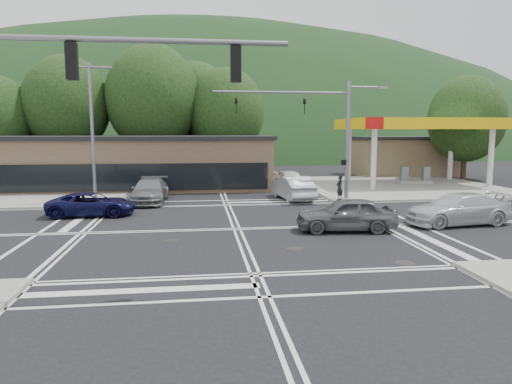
{
  "coord_description": "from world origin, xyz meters",
  "views": [
    {
      "loc": [
        -1.83,
        -21.56,
        4.71
      ],
      "look_at": [
        1.31,
        2.9,
        1.4
      ],
      "focal_mm": 32.0,
      "sensor_mm": 36.0,
      "label": 1
    }
  ],
  "objects": [
    {
      "name": "car_grey_center",
      "position": [
        5.11,
        -1.04,
        0.8
      ],
      "size": [
        4.85,
        2.34,
        1.6
      ],
      "primitive_type": "imported",
      "rotation": [
        0.0,
        0.0,
        -1.67
      ],
      "color": "#545658",
      "rests_on": "ground"
    },
    {
      "name": "car_queue_a",
      "position": [
        4.66,
        9.0,
        0.83
      ],
      "size": [
        2.29,
        5.18,
        1.65
      ],
      "primitive_type": "imported",
      "rotation": [
        0.0,
        0.0,
        3.25
      ],
      "color": "#B0B4B8",
      "rests_on": "ground"
    },
    {
      "name": "commercial_row",
      "position": [
        -8.0,
        17.0,
        2.0
      ],
      "size": [
        24.0,
        8.0,
        4.0
      ],
      "primitive_type": "cube",
      "color": "brown",
      "rests_on": "ground"
    },
    {
      "name": "sidewalk_nw",
      "position": [
        -15.0,
        15.0,
        0.07
      ],
      "size": [
        16.0,
        16.0,
        0.15
      ],
      "primitive_type": "cube",
      "color": "gray",
      "rests_on": "ground"
    },
    {
      "name": "tree_n_e",
      "position": [
        -2.0,
        28.0,
        7.14
      ],
      "size": [
        8.4,
        8.4,
        11.98
      ],
      "color": "#382619",
      "rests_on": "ground"
    },
    {
      "name": "tree_n_c",
      "position": [
        1.0,
        24.0,
        6.49
      ],
      "size": [
        7.6,
        7.6,
        10.87
      ],
      "color": "#382619",
      "rests_on": "ground"
    },
    {
      "name": "tree_n_b",
      "position": [
        -6.0,
        24.0,
        7.79
      ],
      "size": [
        9.0,
        9.0,
        12.98
      ],
      "color": "#382619",
      "rests_on": "ground"
    },
    {
      "name": "car_blue_west",
      "position": [
        -7.74,
        4.48,
        0.66
      ],
      "size": [
        4.75,
        2.24,
        1.31
      ],
      "primitive_type": "imported",
      "rotation": [
        0.0,
        0.0,
        1.58
      ],
      "color": "#0B0C34",
      "rests_on": "ground"
    },
    {
      "name": "tree_n_a",
      "position": [
        -14.0,
        24.0,
        7.14
      ],
      "size": [
        8.0,
        8.0,
        11.75
      ],
      "color": "#382619",
      "rests_on": "ground"
    },
    {
      "name": "car_northbound",
      "position": [
        -5.01,
        9.0,
        0.78
      ],
      "size": [
        2.38,
        5.45,
        1.56
      ],
      "primitive_type": "imported",
      "rotation": [
        0.0,
        0.0,
        -0.04
      ],
      "color": "slate",
      "rests_on": "ground"
    },
    {
      "name": "gas_station_canopy",
      "position": [
        16.99,
        15.99,
        5.04
      ],
      "size": [
        12.32,
        8.34,
        5.75
      ],
      "color": "silver",
      "rests_on": "ground"
    },
    {
      "name": "tree_ne",
      "position": [
        24.0,
        20.0,
        5.84
      ],
      "size": [
        7.2,
        7.2,
        9.99
      ],
      "color": "#382619",
      "rests_on": "ground"
    },
    {
      "name": "convenience_store",
      "position": [
        20.0,
        25.0,
        1.9
      ],
      "size": [
        10.0,
        6.0,
        3.8
      ],
      "primitive_type": "cube",
      "color": "#846B4F",
      "rests_on": "ground"
    },
    {
      "name": "car_silver_east",
      "position": [
        11.19,
        -0.3,
        0.79
      ],
      "size": [
        5.61,
        2.73,
        1.57
      ],
      "primitive_type": "imported",
      "rotation": [
        0.0,
        0.0,
        -1.47
      ],
      "color": "silver",
      "rests_on": "ground"
    },
    {
      "name": "ground",
      "position": [
        0.0,
        0.0,
        0.0
      ],
      "size": [
        120.0,
        120.0,
        0.0
      ],
      "primitive_type": "plane",
      "color": "black",
      "rests_on": "ground"
    },
    {
      "name": "car_queue_b",
      "position": [
        5.5,
        15.15,
        0.79
      ],
      "size": [
        2.22,
        4.75,
        1.57
      ],
      "primitive_type": "imported",
      "rotation": [
        0.0,
        0.0,
        3.22
      ],
      "color": "silver",
      "rests_on": "ground"
    },
    {
      "name": "sidewalk_ne",
      "position": [
        15.0,
        15.0,
        0.07
      ],
      "size": [
        16.0,
        16.0,
        0.15
      ],
      "primitive_type": "cube",
      "color": "gray",
      "rests_on": "ground"
    },
    {
      "name": "pedestrian",
      "position": [
        7.5,
        7.5,
        0.98
      ],
      "size": [
        0.71,
        0.7,
        1.65
      ],
      "primitive_type": "imported",
      "rotation": [
        0.0,
        0.0,
        3.87
      ],
      "color": "black",
      "rests_on": "sidewalk_ne"
    },
    {
      "name": "signal_mast_sw",
      "position": [
        -6.39,
        -8.2,
        5.12
      ],
      "size": [
        9.14,
        0.28,
        8.0
      ],
      "color": "slate",
      "rests_on": "ground"
    },
    {
      "name": "signal_mast_ne",
      "position": [
        6.95,
        8.2,
        5.07
      ],
      "size": [
        11.65,
        0.3,
        8.0
      ],
      "color": "slate",
      "rests_on": "ground"
    },
    {
      "name": "hill_north",
      "position": [
        0.0,
        90.0,
        0.0
      ],
      "size": [
        252.0,
        126.0,
        140.0
      ],
      "primitive_type": "ellipsoid",
      "color": "#1A3819",
      "rests_on": "ground"
    },
    {
      "name": "streetlight_nw",
      "position": [
        -8.44,
        9.0,
        5.05
      ],
      "size": [
        2.5,
        0.25,
        9.0
      ],
      "color": "slate",
      "rests_on": "ground"
    }
  ]
}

